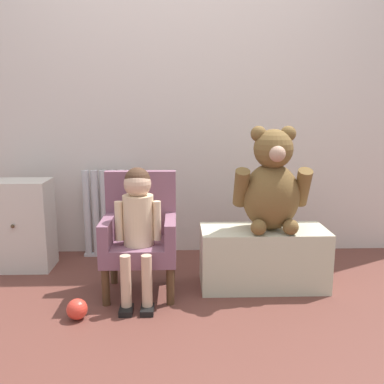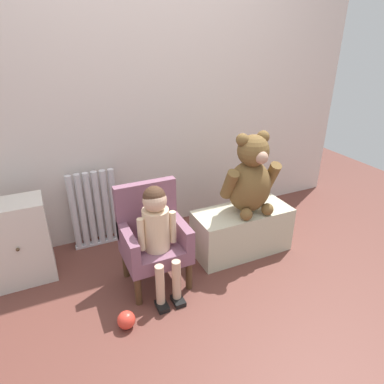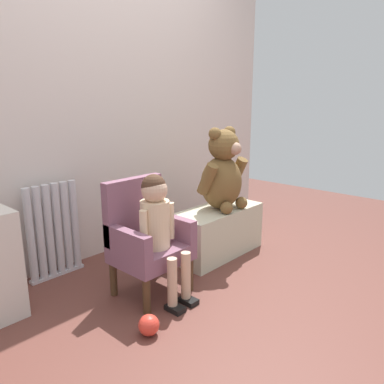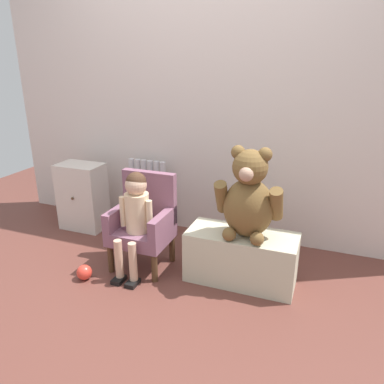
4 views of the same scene
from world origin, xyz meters
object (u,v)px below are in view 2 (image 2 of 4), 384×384
Objects in this scene: child_armchair at (153,236)px; low_bench at (242,231)px; radiator at (95,210)px; child_figure at (157,226)px; small_dresser at (19,242)px; toy_ball at (126,320)px; large_teddy_bear at (250,178)px.

child_armchair is 0.75m from low_bench.
radiator is 0.78m from child_figure.
small_dresser is 0.86× the size of child_armchair.
child_figure is 0.58m from toy_ball.
child_armchair reaches higher than small_dresser.
large_teddy_bear reaches higher than low_bench.
radiator is 0.66m from child_armchair.
low_bench is at bearing -29.49° from radiator.
child_armchair is at bearing -24.76° from small_dresser.
small_dresser is 1.59m from low_bench.
child_figure is at bearing -30.76° from small_dresser.
low_bench is at bearing 20.51° from toy_ball.
toy_ball is at bearing -159.49° from low_bench.
child_armchair is 0.55m from toy_ball.
child_figure reaches higher than low_bench.
large_teddy_bear is (0.03, -0.01, 0.44)m from low_bench.
child_armchair is 0.18m from child_figure.
small_dresser is 1.66m from large_teddy_bear.
radiator is 1.23m from large_teddy_bear.
large_teddy_bear is 5.64× the size of toy_ball.
child_figure is at bearing -90.00° from child_armchair.
large_teddy_bear is at bearing 1.38° from child_armchair.
small_dresser reaches higher than toy_ball.
child_figure is 1.23× the size of large_teddy_bear.
small_dresser is at bearing -157.77° from radiator.
large_teddy_bear reaches higher than child_figure.
radiator is 1.16m from low_bench.
child_armchair is 1.15× the size of large_teddy_bear.
radiator is 5.88× the size of toy_ball.
large_teddy_bear reaches higher than radiator.
low_bench is 6.95× the size of toy_ball.
toy_ball is (0.52, -0.73, -0.25)m from small_dresser.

